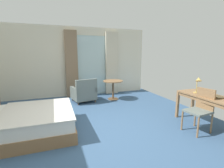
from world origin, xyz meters
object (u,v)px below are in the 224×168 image
desk_lamp (198,81)px  armchair_by_window (84,93)px  writing_desk (211,100)px  desk_chair (201,108)px  round_cafe_table (113,85)px  bed (15,123)px  closed_book (218,97)px

desk_lamp → armchair_by_window: size_ratio=0.49×
writing_desk → desk_chair: 0.39m
desk_chair → desk_lamp: size_ratio=2.19×
desk_lamp → round_cafe_table: bearing=113.9°
bed → closed_book: bed is taller
desk_lamp → round_cafe_table: desk_lamp is taller
writing_desk → armchair_by_window: bearing=128.4°
desk_chair → closed_book: (0.41, -0.05, 0.22)m
bed → desk_lamp: desk_lamp is taller
writing_desk → closed_book: closed_book is taller
desk_lamp → armchair_by_window: (-2.24, 2.67, -0.70)m
desk_chair → armchair_by_window: desk_chair is taller
bed → writing_desk: size_ratio=1.50×
writing_desk → desk_lamp: (-0.10, 0.29, 0.39)m
closed_book → bed: bearing=172.4°
bed → round_cafe_table: (2.84, 1.88, 0.26)m
closed_book → round_cafe_table: bearing=121.5°
desk_chair → bed: bearing=163.3°
desk_chair → round_cafe_table: bearing=106.8°
closed_book → writing_desk: bearing=117.0°
desk_lamp → round_cafe_table: size_ratio=0.59×
armchair_by_window → round_cafe_table: 1.09m
closed_book → round_cafe_table: (-1.31, 3.06, -0.22)m
closed_book → armchair_by_window: bearing=136.0°
writing_desk → bed: bearing=165.7°
bed → writing_desk: bed is taller
bed → armchair_by_window: 2.60m
closed_book → armchair_by_window: size_ratio=0.29×
desk_lamp → armchair_by_window: bearing=130.1°
bed → desk_chair: (3.74, -1.12, 0.26)m
armchair_by_window → writing_desk: bearing=-51.6°
writing_desk → closed_book: size_ratio=5.88×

